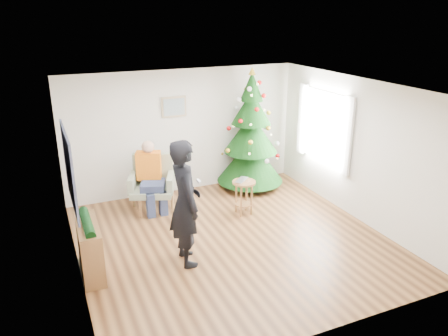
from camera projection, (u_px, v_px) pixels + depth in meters
name	position (u px, v px, depth m)	size (l,w,h in m)	color
floor	(233.00, 240.00, 7.46)	(5.00, 5.00, 0.00)	brown
ceiling	(234.00, 88.00, 6.57)	(5.00, 5.00, 0.00)	white
wall_back	(183.00, 132.00, 9.17)	(5.00, 5.00, 0.00)	silver
wall_front	(327.00, 239.00, 4.86)	(5.00, 5.00, 0.00)	silver
wall_left	(70.00, 193.00, 6.07)	(5.00, 5.00, 0.00)	silver
wall_right	(358.00, 150.00, 7.96)	(5.00, 5.00, 0.00)	silver
window_panel	(324.00, 127.00, 8.74)	(0.04, 1.30, 1.40)	white
curtains	(323.00, 127.00, 8.73)	(0.05, 1.75, 1.50)	white
christmas_tree	(251.00, 135.00, 9.38)	(1.45, 1.45, 2.61)	#3F2816
stool	(244.00, 197.00, 8.33)	(0.44, 0.44, 0.67)	brown
laptop	(244.00, 181.00, 8.21)	(0.36, 0.24, 0.03)	silver
armchair	(153.00, 189.00, 8.55)	(1.01, 0.99, 1.05)	gray
seated_person	(151.00, 175.00, 8.38)	(0.58, 0.75, 1.37)	navy
standing_man	(185.00, 203.00, 6.52)	(0.72, 0.47, 1.97)	black
game_controller	(199.00, 181.00, 6.46)	(0.04, 0.13, 0.04)	white
console	(90.00, 248.00, 6.42)	(0.30, 1.00, 0.80)	brown
garland	(87.00, 223.00, 6.28)	(0.14, 0.14, 0.90)	black
tapestry	(69.00, 169.00, 6.26)	(0.03, 1.50, 1.15)	black
framed_picture	(174.00, 107.00, 8.87)	(0.52, 0.05, 0.42)	tan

